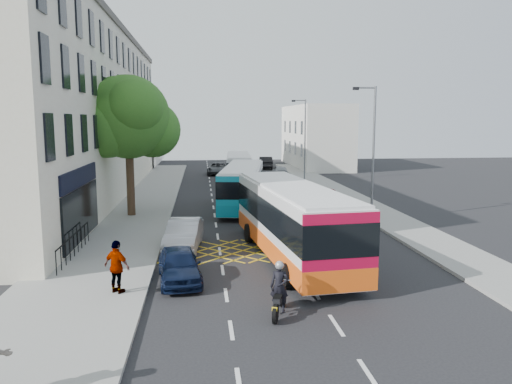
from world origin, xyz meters
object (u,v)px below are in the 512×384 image
object	(u,v)px
bus_mid	(243,186)
motorbike	(279,290)
lamp_far	(304,135)
distant_car_grey	(218,168)
lamp_near	(372,146)
parked_car_blue	(179,265)
parked_car_silver	(184,234)
pedestrian_far	(117,267)
red_hatchback	(327,197)
bus_near	(292,220)
distant_car_silver	(280,171)
street_tree	(128,118)
distant_car_dark	(266,162)
bus_far	(239,168)

from	to	relation	value
bus_mid	motorbike	bearing A→B (deg)	-82.43
lamp_far	bus_mid	world-z (taller)	lamp_far
distant_car_grey	lamp_near	bearing A→B (deg)	-67.46
parked_car_blue	parked_car_silver	distance (m)	4.95
pedestrian_far	red_hatchback	bearing A→B (deg)	-90.36
bus_near	parked_car_blue	size ratio (longest dim) A/B	3.12
red_hatchback	distant_car_silver	world-z (taller)	distant_car_silver
lamp_near	motorbike	distance (m)	16.47
distant_car_silver	parked_car_blue	bearing A→B (deg)	77.69
lamp_near	red_hatchback	bearing A→B (deg)	102.77
red_hatchback	distant_car_silver	distance (m)	18.50
pedestrian_far	street_tree	bearing A→B (deg)	-50.00
street_tree	red_hatchback	xyz separation A→B (m)	(13.43, 2.64, -5.65)
parked_car_blue	parked_car_silver	world-z (taller)	parked_car_silver
street_tree	distant_car_dark	distance (m)	33.87
bus_mid	distant_car_dark	world-z (taller)	bus_mid
red_hatchback	distant_car_grey	size ratio (longest dim) A/B	0.92
bus_far	parked_car_silver	size ratio (longest dim) A/B	2.36
bus_mid	pedestrian_far	bearing A→B (deg)	-99.87
street_tree	bus_near	world-z (taller)	street_tree
bus_near	pedestrian_far	size ratio (longest dim) A/B	6.37
distant_car_dark	pedestrian_far	bearing A→B (deg)	80.49
motorbike	distant_car_silver	xyz separation A→B (m)	(6.08, 38.11, -0.20)
street_tree	bus_far	distance (m)	19.46
lamp_near	red_hatchback	world-z (taller)	lamp_near
pedestrian_far	parked_car_silver	bearing A→B (deg)	-74.02
parked_car_silver	distant_car_silver	size ratio (longest dim) A/B	1.14
bus_near	bus_far	size ratio (longest dim) A/B	1.18
motorbike	pedestrian_far	xyz separation A→B (m)	(-5.40, 2.26, 0.25)
bus_mid	lamp_far	bearing A→B (deg)	72.11
distant_car_grey	pedestrian_far	world-z (taller)	pedestrian_far
bus_far	distant_car_dark	distance (m)	14.65
bus_near	red_hatchback	xyz separation A→B (m)	(4.94, 13.12, -1.10)
street_tree	parked_car_blue	world-z (taller)	street_tree
bus_far	distant_car_grey	size ratio (longest dim) A/B	2.11
lamp_near	pedestrian_far	world-z (taller)	lamp_near
lamp_near	distant_car_grey	distance (m)	29.05
motorbike	distant_car_silver	size ratio (longest dim) A/B	0.51
street_tree	bus_near	xyz separation A→B (m)	(8.50, -10.47, -4.55)
motorbike	distant_car_dark	world-z (taller)	motorbike
parked_car_blue	red_hatchback	distance (m)	18.69
parked_car_silver	red_hatchback	distance (m)	14.71
distant_car_grey	distant_car_dark	xyz separation A→B (m)	(6.29, 6.35, 0.09)
parked_car_blue	pedestrian_far	distance (m)	2.58
street_tree	lamp_far	xyz separation A→B (m)	(14.71, 17.03, -1.68)
bus_far	parked_car_silver	xyz separation A→B (m)	(-4.57, -25.30, -0.77)
parked_car_silver	parked_car_blue	bearing A→B (deg)	-84.47
distant_car_grey	distant_car_silver	distance (m)	7.47
bus_mid	pedestrian_far	xyz separation A→B (m)	(-5.86, -17.22, -0.49)
motorbike	distant_car_grey	xyz separation A→B (m)	(-0.55, 41.55, -0.17)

